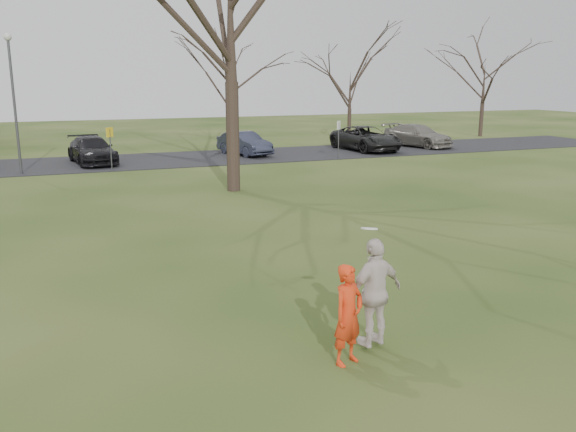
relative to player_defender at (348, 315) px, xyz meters
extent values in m
plane|color=#1E380F|center=(0.48, -0.24, -0.80)|extent=(120.00, 120.00, 0.00)
cube|color=black|center=(0.48, 24.76, -0.78)|extent=(62.00, 6.50, 0.04)
imported|color=red|center=(0.00, 0.00, 0.00)|extent=(0.68, 0.58, 1.59)
imported|color=black|center=(-2.21, 24.70, -0.08)|extent=(2.52, 4.86, 1.35)
imported|color=#2B2F41|center=(6.15, 25.13, -0.10)|extent=(2.43, 4.21, 1.31)
imported|color=black|center=(13.72, 24.59, -0.03)|extent=(2.85, 5.41, 1.45)
imported|color=gray|center=(17.84, 25.22, -0.05)|extent=(3.36, 5.20, 1.40)
imported|color=beige|center=(0.62, 0.28, 0.19)|extent=(1.12, 0.66, 1.79)
cylinder|color=white|center=(0.57, 0.45, 1.20)|extent=(0.28, 0.27, 0.10)
cylinder|color=#47474C|center=(-5.52, 22.26, 2.20)|extent=(0.12, 0.12, 6.00)
sphere|color=beige|center=(-5.52, 22.26, 5.30)|extent=(0.34, 0.34, 0.34)
cylinder|color=#47474C|center=(-1.52, 21.76, 0.20)|extent=(0.06, 0.06, 2.00)
cube|color=yellow|center=(-1.52, 21.76, 1.05)|extent=(0.35, 0.35, 0.45)
cylinder|color=#47474C|center=(10.48, 21.76, 0.20)|extent=(0.06, 0.06, 2.00)
cube|color=silver|center=(10.48, 21.76, 1.05)|extent=(0.35, 0.35, 0.45)
camera|label=1|loc=(-3.97, -7.62, 3.53)|focal=37.19mm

